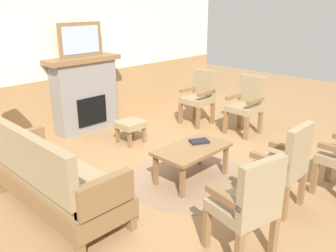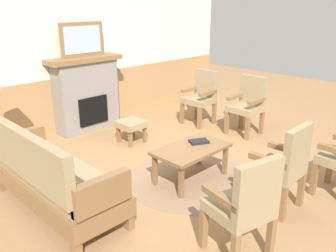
# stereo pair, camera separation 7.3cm
# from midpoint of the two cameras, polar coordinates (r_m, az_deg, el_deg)

# --- Properties ---
(ground_plane) EXTENTS (14.00, 14.00, 0.00)m
(ground_plane) POSITION_cam_midpoint_polar(r_m,az_deg,el_deg) (4.84, 2.57, -7.12)
(ground_plane) COLOR #997047
(wall_back) EXTENTS (7.20, 0.14, 2.70)m
(wall_back) POSITION_cam_midpoint_polar(r_m,az_deg,el_deg) (6.41, -15.22, 11.14)
(wall_back) COLOR silver
(wall_back) RESTS_ON ground_plane
(fireplace) EXTENTS (1.30, 0.44, 1.28)m
(fireplace) POSITION_cam_midpoint_polar(r_m,az_deg,el_deg) (6.32, -13.52, 5.08)
(fireplace) COLOR gray
(fireplace) RESTS_ON ground_plane
(framed_picture) EXTENTS (0.80, 0.04, 0.56)m
(framed_picture) POSITION_cam_midpoint_polar(r_m,az_deg,el_deg) (6.17, -14.19, 13.26)
(framed_picture) COLOR brown
(framed_picture) RESTS_ON fireplace
(couch) EXTENTS (0.70, 1.80, 0.98)m
(couch) POSITION_cam_midpoint_polar(r_m,az_deg,el_deg) (3.99, -18.38, -7.88)
(couch) COLOR brown
(couch) RESTS_ON ground_plane
(coffee_table) EXTENTS (0.96, 0.56, 0.44)m
(coffee_table) POSITION_cam_midpoint_polar(r_m,az_deg,el_deg) (4.46, 3.40, -4.09)
(coffee_table) COLOR brown
(coffee_table) RESTS_ON ground_plane
(round_rug) EXTENTS (1.65, 1.65, 0.01)m
(round_rug) POSITION_cam_midpoint_polar(r_m,az_deg,el_deg) (4.62, 3.31, -8.45)
(round_rug) COLOR #896B51
(round_rug) RESTS_ON ground_plane
(book_on_table) EXTENTS (0.28, 0.25, 0.03)m
(book_on_table) POSITION_cam_midpoint_polar(r_m,az_deg,el_deg) (4.59, 4.58, -2.46)
(book_on_table) COLOR black
(book_on_table) RESTS_ON coffee_table
(footstool) EXTENTS (0.40, 0.40, 0.36)m
(footstool) POSITION_cam_midpoint_polar(r_m,az_deg,el_deg) (5.69, -6.40, 0.06)
(footstool) COLOR brown
(footstool) RESTS_ON ground_plane
(armchair_near_fireplace) EXTENTS (0.48, 0.48, 0.98)m
(armchair_near_fireplace) POSITION_cam_midpoint_polar(r_m,az_deg,el_deg) (6.56, 4.77, 5.03)
(armchair_near_fireplace) COLOR brown
(armchair_near_fireplace) RESTS_ON ground_plane
(armchair_by_window_left) EXTENTS (0.49, 0.49, 0.98)m
(armchair_by_window_left) POSITION_cam_midpoint_polar(r_m,az_deg,el_deg) (6.16, 12.16, 3.72)
(armchair_by_window_left) COLOR brown
(armchair_by_window_left) RESTS_ON ground_plane
(armchair_front_left) EXTENTS (0.49, 0.49, 0.98)m
(armchair_front_left) POSITION_cam_midpoint_polar(r_m,az_deg,el_deg) (3.98, 17.74, -5.63)
(armchair_front_left) COLOR brown
(armchair_front_left) RESTS_ON ground_plane
(armchair_front_center) EXTENTS (0.57, 0.57, 0.98)m
(armchair_front_center) POSITION_cam_midpoint_polar(r_m,az_deg,el_deg) (3.16, 12.10, -11.95)
(armchair_front_center) COLOR brown
(armchair_front_center) RESTS_ON ground_plane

